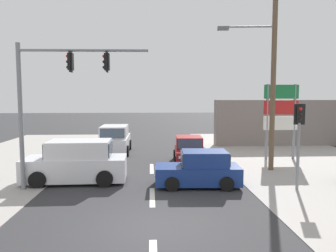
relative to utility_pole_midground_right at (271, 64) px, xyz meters
name	(u,v)px	position (x,y,z in m)	size (l,w,h in m)	color
ground_plane	(153,228)	(-6.12, -7.30, -5.49)	(140.00, 140.00, 0.00)	#303033
lane_dash_mid	(152,197)	(-6.12, -4.30, -5.49)	(0.20, 2.40, 0.01)	silver
lane_dash_far	(152,169)	(-6.12, 0.70, -5.49)	(0.20, 2.40, 0.01)	silver
utility_pole_midground_right	(271,64)	(0.00, 0.00, 0.00)	(3.78, 0.54, 10.25)	brown
traffic_signal_mast	(52,89)	(-10.15, -3.06, -1.35)	(5.29, 0.49, 6.00)	slate
pedestal_signal_right_kerb	(299,132)	(-0.15, -3.70, -3.08)	(0.44, 0.30, 3.56)	slate
shopping_plaza_sign	(281,111)	(1.75, 2.87, -2.51)	(2.10, 0.16, 4.60)	slate
shopfront_wall_far	(290,123)	(4.88, 8.70, -3.69)	(12.00, 1.00, 3.60)	gray
suv_crossing_left	(77,163)	(-9.50, -1.90, -4.61)	(4.57, 2.13, 1.90)	silver
hatchback_kerbside_parked	(199,170)	(-4.07, -2.83, -4.79)	(3.70, 1.90, 1.53)	navy
suv_receding_far	(115,140)	(-8.62, 5.75, -4.61)	(2.07, 4.54, 1.90)	silver
hatchback_oncoming_near	(189,151)	(-3.94, 2.12, -4.79)	(1.92, 3.71, 1.53)	maroon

